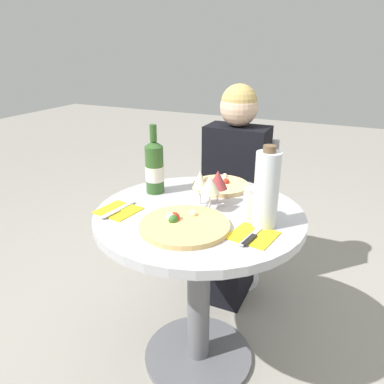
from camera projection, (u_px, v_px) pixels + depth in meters
ground_plane at (198, 356)px, 1.80m from camera, size 12.00×12.00×0.00m
dining_table at (199, 255)px, 1.59m from camera, size 0.85×0.85×0.77m
chair_behind_diner at (237, 212)px, 2.30m from camera, size 0.39×0.39×0.88m
seated_diner at (231, 201)px, 2.14m from camera, size 0.35×0.42×1.20m
pizza_large at (184, 225)px, 1.38m from camera, size 0.33×0.33×0.05m
pizza_small_far at (220, 185)px, 1.76m from camera, size 0.26×0.26×0.05m
wine_bottle at (155, 167)px, 1.67m from camera, size 0.08×0.08×0.31m
tall_carafe at (266, 190)px, 1.34m from camera, size 0.09×0.09×0.31m
sugar_shaker at (253, 204)px, 1.42m from camera, size 0.07×0.07×0.13m
wine_glass_back_right at (218, 180)px, 1.55m from camera, size 0.08×0.08×0.15m
wine_glass_front_right at (210, 185)px, 1.47m from camera, size 0.08×0.08×0.16m
wine_glass_center at (200, 180)px, 1.54m from camera, size 0.07×0.07×0.15m
place_setting_left at (118, 210)px, 1.52m from camera, size 0.17×0.19×0.01m
place_setting_right at (253, 235)px, 1.32m from camera, size 0.17×0.19×0.01m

